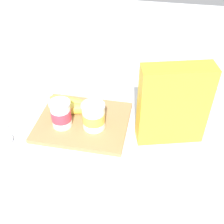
% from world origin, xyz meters
% --- Properties ---
extents(ground_plane, '(2.40, 2.40, 0.00)m').
position_xyz_m(ground_plane, '(0.00, 0.00, 0.00)').
color(ground_plane, silver).
extents(cutting_board, '(0.29, 0.24, 0.01)m').
position_xyz_m(cutting_board, '(0.00, 0.00, 0.01)').
color(cutting_board, '#A37A4C').
rests_on(cutting_board, ground_plane).
extents(cereal_box, '(0.21, 0.11, 0.25)m').
position_xyz_m(cereal_box, '(-0.27, 0.01, 0.13)').
color(cereal_box, yellow).
rests_on(cereal_box, ground_plane).
extents(yogurt_cup_front, '(0.07, 0.07, 0.09)m').
position_xyz_m(yogurt_cup_front, '(-0.04, 0.02, 0.06)').
color(yogurt_cup_front, white).
rests_on(yogurt_cup_front, cutting_board).
extents(yogurt_cup_back, '(0.07, 0.07, 0.09)m').
position_xyz_m(yogurt_cup_back, '(0.06, 0.03, 0.06)').
color(yogurt_cup_back, white).
rests_on(yogurt_cup_back, cutting_board).
extents(banana_bunch, '(0.19, 0.09, 0.04)m').
position_xyz_m(banana_bunch, '(0.04, -0.05, 0.03)').
color(banana_bunch, '#E4D248').
rests_on(banana_bunch, cutting_board).
extents(spoon, '(0.09, 0.12, 0.01)m').
position_xyz_m(spoon, '(0.22, 0.09, 0.01)').
color(spoon, silver).
rests_on(spoon, ground_plane).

